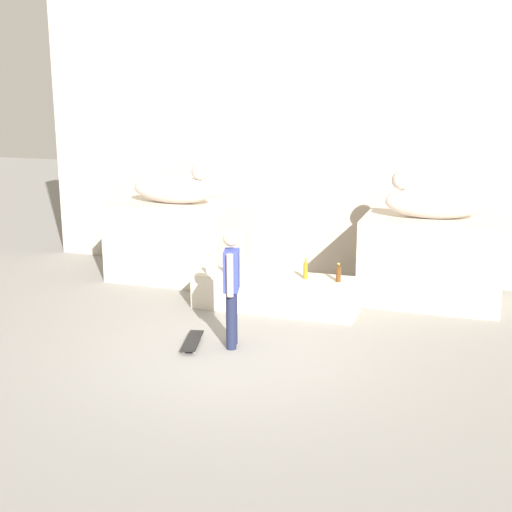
# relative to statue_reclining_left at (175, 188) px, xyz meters

# --- Properties ---
(ground_plane) EXTENTS (40.00, 40.00, 0.00)m
(ground_plane) POSITION_rel_statue_reclining_left_xyz_m (2.29, -3.28, -1.70)
(ground_plane) COLOR gray
(facade_wall) EXTENTS (10.96, 0.60, 6.61)m
(facade_wall) POSITION_rel_statue_reclining_left_xyz_m (2.29, 1.39, 1.60)
(facade_wall) COLOR #BAAE9E
(facade_wall) RESTS_ON ground_plane
(pedestal_left) EXTENTS (2.26, 1.38, 1.42)m
(pedestal_left) POSITION_rel_statue_reclining_left_xyz_m (-0.04, 0.00, -0.99)
(pedestal_left) COLOR beige
(pedestal_left) RESTS_ON ground_plane
(pedestal_right) EXTENTS (2.26, 1.38, 1.42)m
(pedestal_right) POSITION_rel_statue_reclining_left_xyz_m (4.62, 0.00, -0.99)
(pedestal_right) COLOR beige
(pedestal_right) RESTS_ON ground_plane
(statue_reclining_left) EXTENTS (1.62, 0.64, 0.78)m
(statue_reclining_left) POSITION_rel_statue_reclining_left_xyz_m (0.00, 0.00, 0.00)
(statue_reclining_left) COLOR beige
(statue_reclining_left) RESTS_ON pedestal_left
(statue_reclining_right) EXTENTS (1.65, 0.74, 0.78)m
(statue_reclining_right) POSITION_rel_statue_reclining_left_xyz_m (4.59, -0.00, 0.00)
(statue_reclining_right) COLOR beige
(statue_reclining_right) RESTS_ON pedestal_right
(ledge_block) EXTENTS (2.66, 0.75, 0.57)m
(ledge_block) POSITION_rel_statue_reclining_left_xyz_m (2.29, -1.22, -1.42)
(ledge_block) COLOR beige
(ledge_block) RESTS_ON ground_plane
(skater) EXTENTS (0.29, 0.52, 1.67)m
(skater) POSITION_rel_statue_reclining_left_xyz_m (2.19, -2.97, -0.78)
(skater) COLOR #1E233F
(skater) RESTS_ON ground_plane
(skateboard) EXTENTS (0.38, 0.82, 0.08)m
(skateboard) POSITION_rel_statue_reclining_left_xyz_m (1.65, -3.11, -1.64)
(skateboard) COLOR black
(skateboard) RESTS_ON ground_plane
(bottle_clear) EXTENTS (0.08, 0.08, 0.32)m
(bottle_clear) POSITION_rel_statue_reclining_left_xyz_m (1.22, -1.45, -1.00)
(bottle_clear) COLOR silver
(bottle_clear) RESTS_ON ledge_block
(bottle_brown) EXTENTS (0.08, 0.08, 0.29)m
(bottle_brown) POSITION_rel_statue_reclining_left_xyz_m (3.31, -1.23, -1.02)
(bottle_brown) COLOR #593314
(bottle_brown) RESTS_ON ledge_block
(bottle_orange) EXTENTS (0.07, 0.07, 0.33)m
(bottle_orange) POSITION_rel_statue_reclining_left_xyz_m (2.79, -1.22, -1.00)
(bottle_orange) COLOR orange
(bottle_orange) RESTS_ON ledge_block
(bottle_green) EXTENTS (0.07, 0.07, 0.27)m
(bottle_green) POSITION_rel_statue_reclining_left_xyz_m (1.46, -1.28, -1.03)
(bottle_green) COLOR #1E722D
(bottle_green) RESTS_ON ledge_block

